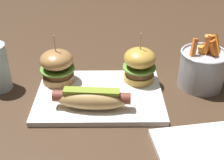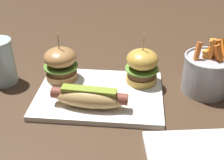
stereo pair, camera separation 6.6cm
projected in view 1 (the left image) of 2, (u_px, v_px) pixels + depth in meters
The scene contains 6 objects.
ground_plane at pixel (100, 98), 0.78m from camera, with size 3.00×3.00×0.00m, color #422D1E.
platter_main at pixel (100, 95), 0.78m from camera, with size 0.32×0.24×0.01m, color white.
hot_dog at pixel (92, 98), 0.71m from camera, with size 0.19×0.07×0.05m.
slider_left at pixel (57, 66), 0.80m from camera, with size 0.09×0.09×0.14m.
slider_right at pixel (139, 64), 0.81m from camera, with size 0.09×0.09×0.14m.
fries_bucket at pixel (202, 68), 0.81m from camera, with size 0.13×0.13×0.15m.
Camera 1 is at (0.03, -0.64, 0.45)m, focal length 47.99 mm.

